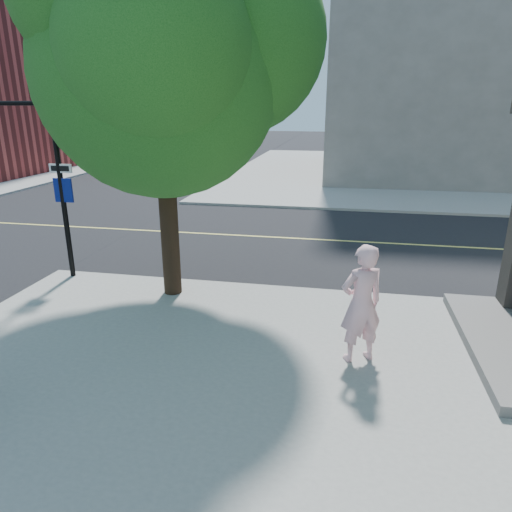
# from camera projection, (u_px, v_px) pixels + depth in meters

# --- Properties ---
(ground) EXTENTS (140.00, 140.00, 0.00)m
(ground) POSITION_uv_depth(u_px,v_px,m) (95.00, 277.00, 11.74)
(ground) COLOR black
(ground) RESTS_ON ground
(road_ew) EXTENTS (140.00, 9.00, 0.01)m
(road_ew) POSITION_uv_depth(u_px,v_px,m) (162.00, 231.00, 15.93)
(road_ew) COLOR black
(road_ew) RESTS_ON ground
(sidewalk_ne) EXTENTS (29.00, 25.00, 0.12)m
(sidewalk_ne) POSITION_uv_depth(u_px,v_px,m) (462.00, 173.00, 29.33)
(sidewalk_ne) COLOR gray
(sidewalk_ne) RESTS_ON ground
(filler_ne) EXTENTS (18.00, 16.00, 14.00)m
(filler_ne) POSITION_uv_depth(u_px,v_px,m) (486.00, 54.00, 27.50)
(filler_ne) COLOR slate
(filler_ne) RESTS_ON sidewalk_ne
(man_on_phone) EXTENTS (0.87, 0.76, 2.01)m
(man_on_phone) POSITION_uv_depth(u_px,v_px,m) (361.00, 304.00, 7.41)
(man_on_phone) COLOR beige
(man_on_phone) RESTS_ON sidewalk_se
(street_tree) EXTENTS (6.07, 5.52, 8.06)m
(street_tree) POSITION_uv_depth(u_px,v_px,m) (165.00, 43.00, 8.84)
(street_tree) COLOR black
(street_tree) RESTS_ON sidewalk_se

